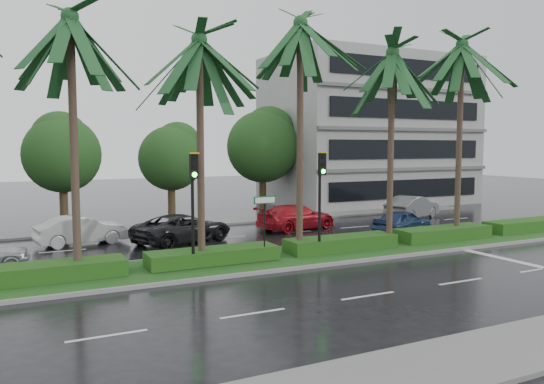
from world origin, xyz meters
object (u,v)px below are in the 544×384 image
street_sign (265,212)px  car_blue (403,221)px  signal_median_left (193,193)px  car_grey (412,207)px  car_red (296,217)px  car_darkgrey (183,228)px  car_white (82,230)px

street_sign → car_blue: size_ratio=0.67×
signal_median_left → car_grey: bearing=24.7°
street_sign → car_red: (5.50, 7.29, -1.41)m
street_sign → car_darkgrey: bearing=103.7°
car_red → car_grey: bearing=-98.3°
car_blue → signal_median_left: bearing=90.3°
street_sign → car_white: 9.96m
car_white → car_red: car_red is taller
street_sign → car_red: street_sign is taller
car_blue → car_grey: size_ratio=0.84×
car_white → car_red: 11.51m
signal_median_left → street_sign: size_ratio=1.68×
car_white → car_grey: (20.50, 0.06, 0.05)m
car_blue → car_grey: (4.50, 4.36, 0.10)m
car_white → car_blue: car_white is taller
car_darkgrey → car_blue: car_darkgrey is taller
signal_median_left → car_white: 8.85m
car_red → car_grey: (9.00, 0.59, 0.04)m
street_sign → car_red: bearing=53.0°
car_grey → car_red: bearing=74.1°
street_sign → car_darkgrey: size_ratio=0.51×
signal_median_left → car_darkgrey: bearing=76.6°
street_sign → car_blue: street_sign is taller
car_darkgrey → car_red: (7.00, 1.16, 0.00)m
car_white → car_red: bearing=-101.3°
car_grey → car_white: bearing=70.5°
car_blue → car_darkgrey: bearing=61.6°
car_darkgrey → car_grey: car_grey is taller
signal_median_left → car_white: size_ratio=1.02×
car_grey → signal_median_left: bearing=95.0°
car_white → car_grey: bearing=-98.4°
car_red → signal_median_left: bearing=119.2°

